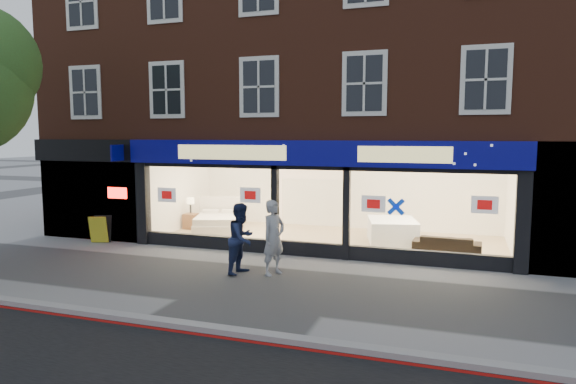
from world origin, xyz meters
The scene contains 12 objects.
ground centered at (0.00, 0.00, 0.00)m, with size 120.00×120.00×0.00m, color gray.
kerb_line centered at (0.00, -3.10, 0.01)m, with size 60.00×0.10×0.01m, color #8C0A07.
kerb_stone centered at (0.00, -2.90, 0.06)m, with size 60.00×0.25×0.12m, color gray.
showroom_floor centered at (0.00, 5.25, 0.05)m, with size 11.00×4.50×0.10m, color tan.
building centered at (-0.02, 6.93, 6.67)m, with size 19.00×8.26×10.30m.
display_bed centered at (-3.99, 5.33, 0.41)m, with size 2.14×2.36×1.10m.
bedside_table centered at (-5.10, 5.31, 0.38)m, with size 0.45×0.45×0.55m, color brown.
mattress_stack centered at (2.02, 5.36, 0.46)m, with size 1.82×2.10×0.72m.
sofa centered at (3.70, 4.14, 0.37)m, with size 1.85×0.72×0.54m, color black.
a_board centered at (-6.90, 2.70, 0.44)m, with size 0.57×0.37×0.88m, color gold.
pedestrian_grey centered at (-0.32, 0.97, 0.93)m, with size 0.68×0.45×1.86m, color #9C9DA3.
pedestrian_blue centered at (-1.11, 0.79, 0.89)m, with size 0.86×0.67×1.78m, color #192347.
Camera 1 is at (4.03, -10.71, 3.47)m, focal length 32.00 mm.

